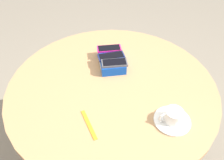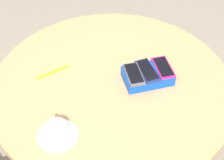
{
  "view_description": "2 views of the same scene",
  "coord_description": "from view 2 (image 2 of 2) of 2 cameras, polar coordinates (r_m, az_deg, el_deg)",
  "views": [
    {
      "loc": [
        0.73,
        -0.3,
        1.53
      ],
      "look_at": [
        0.0,
        0.0,
        0.79
      ],
      "focal_mm": 35.0,
      "sensor_mm": 36.0,
      "label": 1
    },
    {
      "loc": [
        0.55,
        0.99,
        1.91
      ],
      "look_at": [
        0.0,
        0.0,
        0.79
      ],
      "focal_mm": 60.0,
      "sensor_mm": 36.0,
      "label": 2
    }
  ],
  "objects": [
    {
      "name": "round_table",
      "position": [
        1.7,
        0.0,
        -3.64
      ],
      "size": [
        1.04,
        1.04,
        0.77
      ],
      "color": "#2D2D2D",
      "rests_on": "ground_plane"
    },
    {
      "name": "lanyard_strap",
      "position": [
        1.67,
        -9.04,
        1.15
      ],
      "size": [
        0.16,
        0.02,
        0.0
      ],
      "primitive_type": "cube",
      "rotation": [
        0.0,
        0.0,
        0.04
      ],
      "color": "orange",
      "rests_on": "round_table"
    },
    {
      "name": "phone_gray",
      "position": [
        1.57,
        3.35,
        0.91
      ],
      "size": [
        0.1,
        0.14,
        0.01
      ],
      "color": "#515156",
      "rests_on": "phone_box"
    },
    {
      "name": "coffee_cup",
      "position": [
        1.41,
        -8.42,
        -7.46
      ],
      "size": [
        0.08,
        0.1,
        0.06
      ],
      "color": "white",
      "rests_on": "saucer"
    },
    {
      "name": "phone_box",
      "position": [
        1.61,
        5.45,
        0.64
      ],
      "size": [
        0.23,
        0.17,
        0.05
      ],
      "color": "#0F42AD",
      "rests_on": "round_table"
    },
    {
      "name": "phone_navy",
      "position": [
        1.59,
        5.38,
        1.45
      ],
      "size": [
        0.08,
        0.15,
        0.01
      ],
      "color": "navy",
      "rests_on": "phone_box"
    },
    {
      "name": "saucer",
      "position": [
        1.43,
        -8.25,
        -8.37
      ],
      "size": [
        0.16,
        0.16,
        0.01
      ],
      "primitive_type": "cylinder",
      "color": "white",
      "rests_on": "round_table"
    },
    {
      "name": "phone_magenta",
      "position": [
        1.61,
        7.83,
        1.94
      ],
      "size": [
        0.09,
        0.15,
        0.01
      ],
      "color": "#D11975",
      "rests_on": "phone_box"
    }
  ]
}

